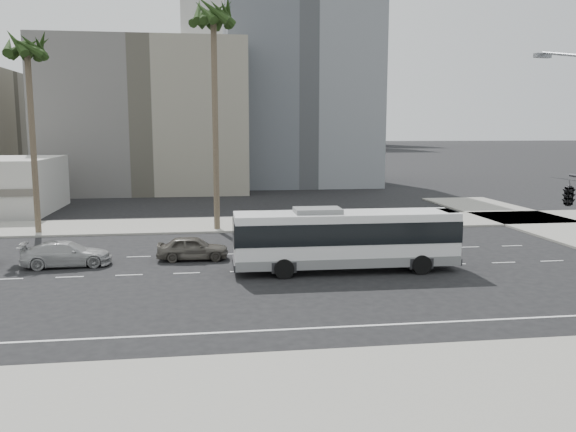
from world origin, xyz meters
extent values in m
plane|color=black|center=(0.00, 0.00, 0.00)|extent=(700.00, 700.00, 0.00)
cube|color=gray|center=(0.00, 15.50, 0.07)|extent=(120.00, 7.00, 0.15)
cube|color=gray|center=(0.00, -15.50, 0.07)|extent=(120.00, 7.00, 0.15)
cube|color=slate|center=(-12.00, 45.00, 9.00)|extent=(24.00, 18.00, 18.00)
cube|color=slate|center=(8.00, 52.00, 13.00)|extent=(20.00, 20.00, 26.00)
cube|color=beige|center=(-2.00, 250.00, 22.00)|extent=(42.00, 42.00, 44.00)
cube|color=beige|center=(-2.00, 250.00, 60.00)|extent=(26.00, 26.00, 32.00)
cube|color=#525863|center=(45.00, 230.00, 35.00)|extent=(26.00, 26.00, 70.00)
cube|color=#525863|center=(70.00, 260.00, 30.00)|extent=(22.00, 22.00, 60.00)
cube|color=silver|center=(2.53, -0.57, 1.86)|extent=(12.00, 2.76, 2.68)
cube|color=black|center=(2.53, -0.57, 2.22)|extent=(12.07, 2.82, 1.14)
cube|color=slate|center=(2.53, -0.57, 0.67)|extent=(12.03, 2.80, 0.52)
cube|color=slate|center=(0.98, -0.57, 3.30)|extent=(2.50, 1.68, 0.31)
cube|color=#262628|center=(8.20, -0.57, 3.05)|extent=(0.64, 1.87, 0.31)
cylinder|color=black|center=(6.35, -1.89, 0.52)|extent=(1.03, 0.31, 1.03)
cylinder|color=black|center=(6.35, 0.75, 0.52)|extent=(1.03, 0.31, 1.03)
cylinder|color=black|center=(-0.98, -1.89, 0.52)|extent=(1.03, 0.31, 1.03)
cylinder|color=black|center=(-0.98, 0.75, 0.52)|extent=(1.03, 0.31, 1.03)
imported|color=#555148|center=(-5.74, 3.28, 0.71)|extent=(1.80, 4.20, 1.41)
imported|color=#ABABAB|center=(-12.71, 2.61, 0.70)|extent=(2.35, 4.99, 1.41)
cube|color=slate|center=(9.18, -7.37, 10.65)|extent=(0.91, 0.46, 0.21)
imported|color=#262628|center=(9.49, -9.36, 5.12)|extent=(2.72, 0.73, 1.08)
cylinder|color=brown|center=(-4.14, 13.15, 7.72)|extent=(0.42, 0.42, 15.44)
cylinder|color=brown|center=(-17.13, 13.39, 6.51)|extent=(0.41, 0.41, 13.01)
camera|label=1|loc=(-4.82, -30.69, 7.60)|focal=36.31mm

